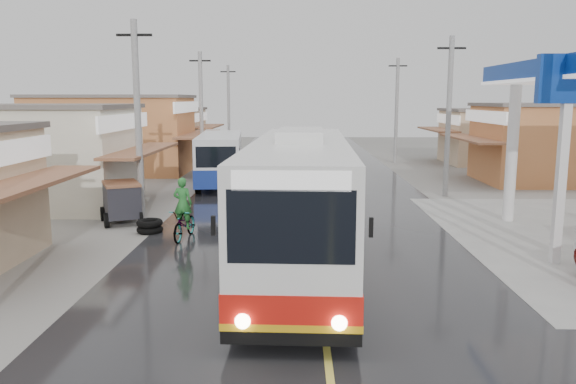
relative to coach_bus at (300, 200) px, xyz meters
name	(u,v)px	position (x,y,z in m)	size (l,w,h in m)	color
ground	(321,297)	(0.50, -2.86, -1.95)	(120.00, 120.00, 0.00)	slate
road	(309,195)	(0.50, 12.14, -1.94)	(12.00, 90.00, 0.02)	black
centre_line	(309,195)	(0.50, 12.14, -1.92)	(0.15, 90.00, 0.01)	#D8CC4C
shopfronts_left	(81,186)	(-12.50, 15.14, -1.95)	(11.00, 44.00, 5.20)	tan
utility_poles_left	(178,192)	(-6.50, 13.14, -1.95)	(1.60, 50.00, 8.00)	gray
utility_poles_right	(445,196)	(7.50, 12.14, -1.95)	(1.60, 36.00, 8.00)	gray
coach_bus	(300,200)	(0.00, 0.00, 0.00)	(3.28, 13.03, 4.04)	silver
second_bus	(220,158)	(-4.56, 15.90, -0.39)	(3.09, 8.89, 2.89)	silver
cyclist	(184,219)	(-4.09, 2.94, -1.21)	(1.00, 2.16, 2.25)	black
tricycle_near	(121,200)	(-7.15, 5.57, -1.00)	(2.17, 2.38, 1.65)	#26262D
tyre_stack	(150,226)	(-5.59, 3.90, -1.70)	(0.98, 0.98, 0.50)	black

